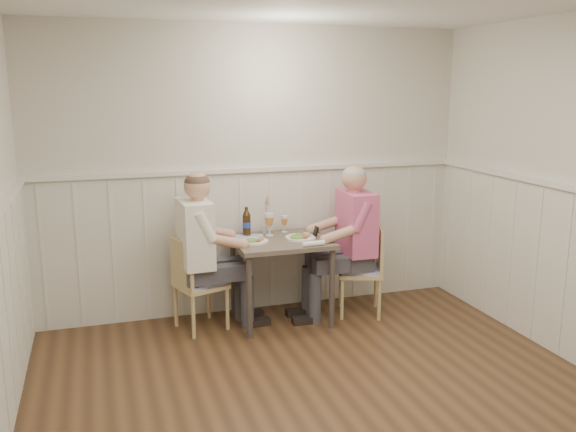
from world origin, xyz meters
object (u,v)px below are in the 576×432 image
Objects in this scene: chair_right at (366,267)px; man_in_pink at (351,253)px; dining_table at (281,251)px; grass_vase at (265,215)px; beer_bottle at (247,223)px; chair_left at (195,281)px; diner_cream at (201,264)px.

chair_right is 0.59× the size of man_in_pink.
dining_table is 0.59× the size of man_in_pink.
man_in_pink is 0.85m from grass_vase.
beer_bottle reaches higher than dining_table.
chair_right is 1.55m from chair_left.
beer_bottle reaches higher than chair_left.
chair_left is at bearing 168.21° from diner_cream.
chair_left is 0.58× the size of diner_cream.
dining_table is 0.65m from man_in_pink.
man_in_pink is 1.01× the size of diner_cream.
diner_cream is 0.57m from beer_bottle.
chair_right is 1.16m from beer_bottle.
beer_bottle is 0.70× the size of grass_vase.
diner_cream is (-1.35, 0.07, -0.01)m from man_in_pink.
diner_cream is at bearing -159.05° from grass_vase.
chair_left is 1.42m from man_in_pink.
chair_left is at bearing 176.81° from man_in_pink.
beer_bottle is at bearing 164.12° from chair_right.
grass_vase is at bearing 20.95° from diner_cream.
man_in_pink is at bearing 173.10° from chair_right.
chair_left is 0.57× the size of man_in_pink.
grass_vase is (-0.08, 0.26, 0.27)m from dining_table.
chair_left is at bearing 178.14° from dining_table.
diner_cream reaches higher than dining_table.
chair_right is at bearing -15.88° from beer_bottle.
chair_right is at bearing -3.23° from diner_cream.
grass_vase is at bearing 18.66° from chair_left.
man_in_pink is (-0.14, 0.02, 0.14)m from chair_right.
dining_table is 0.60× the size of diner_cream.
beer_bottle is at bearing -170.38° from grass_vase.
diner_cream is 5.33× the size of beer_bottle.
chair_right is (0.79, -0.07, -0.20)m from dining_table.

